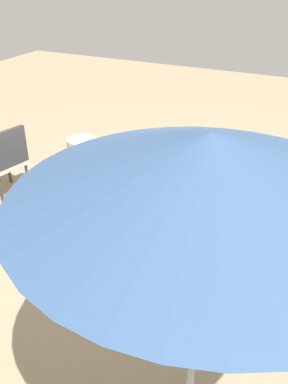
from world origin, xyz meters
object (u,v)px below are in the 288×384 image
patio_chair (6,158)px  side_table (82,152)px  throw_pillow_0 (105,193)px  throw_pillow_1 (129,202)px  throw_pillow_4 (197,185)px  patio_umbrella (207,171)px  throw_pillow_2 (157,199)px  round_bed (144,196)px  throw_pillow_3 (180,193)px

patio_chair → side_table: patio_chair is taller
throw_pillow_0 → side_table: 2.28m
throw_pillow_1 → side_table: bearing=45.4°
throw_pillow_4 → side_table: 2.55m
side_table → throw_pillow_4: bearing=-115.3°
patio_umbrella → side_table: bearing=42.5°
throw_pillow_2 → side_table: size_ratio=1.03×
throw_pillow_0 → patio_chair: 1.87m
throw_pillow_2 → patio_chair: size_ratio=0.49×
throw_pillow_4 → side_table: throw_pillow_4 is taller
patio_chair → throw_pillow_1: bearing=-90.7°
patio_umbrella → side_table: size_ratio=4.84×
throw_pillow_4 → side_table: bearing=64.7°
throw_pillow_0 → throw_pillow_1: throw_pillow_0 is taller
side_table → throw_pillow_1: bearing=-134.6°
throw_pillow_2 → patio_umbrella: (-1.74, -1.03, 1.34)m
round_bed → throw_pillow_3: 0.81m
throw_pillow_0 → throw_pillow_4: throw_pillow_0 is taller
throw_pillow_0 → throw_pillow_3: throw_pillow_0 is taller
throw_pillow_0 → patio_umbrella: patio_umbrella is taller
throw_pillow_4 → patio_chair: 2.65m
side_table → patio_umbrella: bearing=-137.5°
throw_pillow_3 → patio_umbrella: (-1.98, -0.87, 1.35)m
round_bed → throw_pillow_1: bearing=-166.0°
patio_chair → throw_pillow_0: bearing=-92.1°
round_bed → throw_pillow_2: throw_pillow_2 is taller
throw_pillow_2 → patio_chair: bearing=82.6°
round_bed → patio_chair: (-0.30, 1.92, 0.26)m
patio_chair → patio_umbrella: size_ratio=0.44×
throw_pillow_0 → patio_umbrella: (-1.61, -1.59, 1.34)m
throw_pillow_0 → side_table: bearing=40.3°
throw_pillow_4 → patio_umbrella: size_ratio=0.23×
patio_chair → patio_umbrella: (-2.05, -3.40, 1.47)m
throw_pillow_1 → throw_pillow_2: (0.15, -0.26, 0.02)m
throw_pillow_0 → throw_pillow_1: bearing=-93.1°
throw_pillow_3 → patio_umbrella: patio_umbrella is taller
throw_pillow_2 → patio_umbrella: size_ratio=0.21×
throw_pillow_1 → patio_umbrella: 2.46m
round_bed → throw_pillow_4: 0.82m
throw_pillow_3 → throw_pillow_4: (0.26, -0.11, -0.01)m
patio_umbrella → throw_pillow_2: bearing=30.6°
patio_chair → side_table: (1.26, -0.37, -0.34)m
throw_pillow_0 → throw_pillow_2: (0.14, -0.55, -0.00)m
throw_pillow_4 → throw_pillow_3: bearing=157.3°
throw_pillow_0 → patio_chair: bearing=76.3°
round_bed → patio_umbrella: size_ratio=0.93×
throw_pillow_0 → patio_umbrella: 2.63m
throw_pillow_2 → side_table: bearing=51.9°
throw_pillow_2 → throw_pillow_3: (0.23, -0.16, -0.01)m
throw_pillow_2 → patio_umbrella: patio_umbrella is taller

